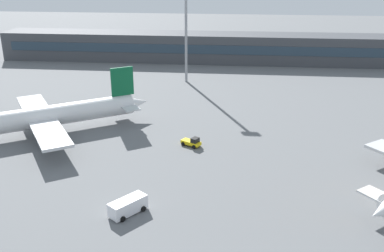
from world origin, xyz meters
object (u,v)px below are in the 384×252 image
at_px(baggage_tug_yellow, 192,142).
at_px(service_van_white, 128,206).
at_px(airplane_mid, 34,118).
at_px(floodlight_tower_west, 186,16).

bearing_deg(baggage_tug_yellow, service_van_white, -105.01).
relative_size(airplane_mid, baggage_tug_yellow, 10.30).
bearing_deg(baggage_tug_yellow, airplane_mid, 176.13).
height_order(airplane_mid, baggage_tug_yellow, airplane_mid).
distance_m(baggage_tug_yellow, service_van_white, 23.66).
xyz_separation_m(airplane_mid, floodlight_tower_west, (24.04, 41.82, 14.18)).
distance_m(service_van_white, floodlight_tower_west, 68.72).
bearing_deg(airplane_mid, service_van_white, -46.05).
height_order(baggage_tug_yellow, service_van_white, service_van_white).
bearing_deg(airplane_mid, baggage_tug_yellow, -3.87).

